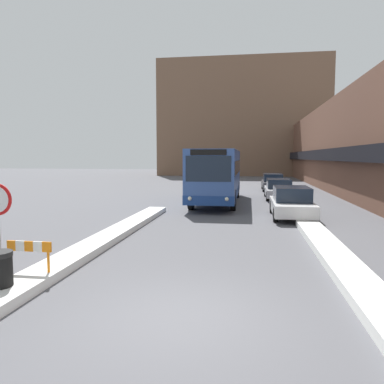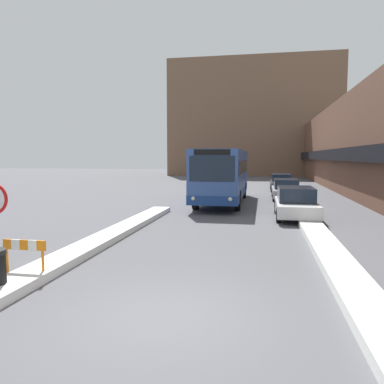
# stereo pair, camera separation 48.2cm
# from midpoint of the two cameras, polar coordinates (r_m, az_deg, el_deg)

# --- Properties ---
(ground_plane) EXTENTS (160.00, 160.00, 0.00)m
(ground_plane) POSITION_cam_midpoint_polar(r_m,az_deg,el_deg) (7.09, -1.87, -18.57)
(ground_plane) COLOR #515156
(building_row_right) EXTENTS (5.50, 60.00, 7.52)m
(building_row_right) POSITION_cam_midpoint_polar(r_m,az_deg,el_deg) (31.51, 26.68, 6.39)
(building_row_right) COLOR brown
(building_row_right) RESTS_ON ground_plane
(building_backdrop_far) EXTENTS (26.00, 8.00, 17.76)m
(building_backdrop_far) POSITION_cam_midpoint_polar(r_m,az_deg,el_deg) (60.78, 9.56, 10.95)
(building_backdrop_far) COLOR brown
(building_backdrop_far) RESTS_ON ground_plane
(snow_bank_left) EXTENTS (0.90, 15.87, 0.23)m
(snow_bank_left) POSITION_cam_midpoint_polar(r_m,az_deg,el_deg) (12.61, -13.12, -7.43)
(snow_bank_left) COLOR silver
(snow_bank_left) RESTS_ON ground_plane
(snow_bank_right) EXTENTS (0.90, 11.33, 0.24)m
(snow_bank_right) POSITION_cam_midpoint_polar(r_m,az_deg,el_deg) (10.85, 22.29, -9.76)
(snow_bank_right) COLOR silver
(snow_bank_right) RESTS_ON ground_plane
(city_bus) EXTENTS (2.57, 10.48, 3.28)m
(city_bus) POSITION_cam_midpoint_polar(r_m,az_deg,el_deg) (23.39, 5.33, 2.68)
(city_bus) COLOR #335193
(city_bus) RESTS_ON ground_plane
(parked_car_front) EXTENTS (1.86, 4.45, 1.46)m
(parked_car_front) POSITION_cam_midpoint_polar(r_m,az_deg,el_deg) (18.34, 16.26, -1.57)
(parked_car_front) COLOR silver
(parked_car_front) RESTS_ON ground_plane
(parked_car_middle) EXTENTS (1.81, 4.78, 1.37)m
(parked_car_middle) POSITION_cam_midpoint_polar(r_m,az_deg,el_deg) (26.39, 14.60, 0.44)
(parked_car_middle) COLOR #B7B7BC
(parked_car_middle) RESTS_ON ground_plane
(parked_car_back) EXTENTS (1.80, 4.87, 1.43)m
(parked_car_back) POSITION_cam_midpoint_polar(r_m,az_deg,el_deg) (33.00, 13.84, 1.45)
(parked_car_back) COLOR #38383D
(parked_car_back) RESTS_ON ground_plane
(construction_barricade) EXTENTS (1.10, 0.06, 0.94)m
(construction_barricade) POSITION_cam_midpoint_polar(r_m,az_deg,el_deg) (9.62, -22.85, -8.32)
(construction_barricade) COLOR orange
(construction_barricade) RESTS_ON ground_plane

